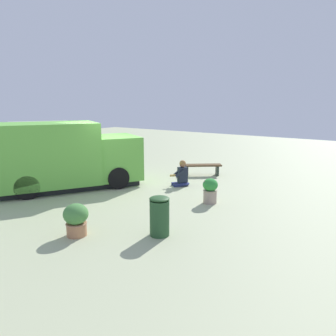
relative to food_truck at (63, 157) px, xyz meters
name	(u,v)px	position (x,y,z in m)	size (l,w,h in m)	color
ground_plane	(109,185)	(0.97, 1.23, -1.09)	(40.00, 40.00, 0.00)	#ABB38A
food_truck	(63,157)	(0.00, 0.00, 0.00)	(4.35, 5.35, 2.30)	#65B842
person_customer	(182,175)	(3.18, 2.71, -0.71)	(0.68, 0.74, 0.94)	navy
planter_flowering_near	(76,219)	(3.73, -2.40, -0.69)	(0.56, 0.56, 0.75)	#AB744F
planter_flowering_far	(210,190)	(5.01, 1.51, -0.69)	(0.45, 0.45, 0.76)	tan
plaza_bench	(202,167)	(2.93, 4.59, -0.75)	(1.47, 1.32, 0.46)	#4E3821
trash_bin	(160,216)	(5.24, -1.27, -0.63)	(0.46, 0.46, 0.92)	#254B29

